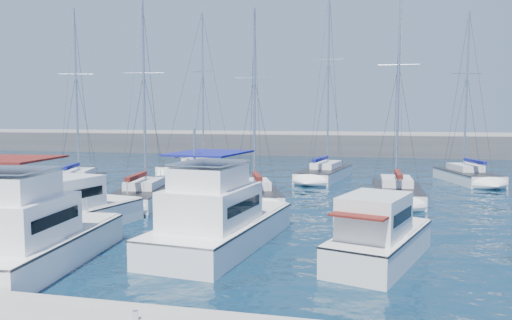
% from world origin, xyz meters
% --- Properties ---
extents(ground, '(220.00, 220.00, 0.00)m').
position_xyz_m(ground, '(0.00, 0.00, 0.00)').
color(ground, black).
rests_on(ground, ground).
extents(breakwater, '(160.00, 6.00, 4.45)m').
position_xyz_m(breakwater, '(0.00, 52.00, 1.05)').
color(breakwater, '#424244').
rests_on(breakwater, ground).
extents(dock_cleat_centre, '(0.16, 0.16, 0.25)m').
position_xyz_m(dock_cleat_centre, '(0.00, -11.00, 0.72)').
color(dock_cleat_centre, silver).
rests_on(dock_cleat_centre, dock).
extents(motor_yacht_port_outer, '(4.04, 7.52, 3.20)m').
position_xyz_m(motor_yacht_port_outer, '(-8.75, -0.28, 0.94)').
color(motor_yacht_port_outer, white).
rests_on(motor_yacht_port_outer, ground).
extents(motor_yacht_port_inner, '(4.87, 8.96, 4.69)m').
position_xyz_m(motor_yacht_port_inner, '(-7.05, -6.13, 1.13)').
color(motor_yacht_port_inner, white).
rests_on(motor_yacht_port_inner, ground).
extents(motor_yacht_stbd_inner, '(4.69, 10.03, 4.69)m').
position_xyz_m(motor_yacht_stbd_inner, '(-0.73, -1.61, 1.13)').
color(motor_yacht_stbd_inner, white).
rests_on(motor_yacht_stbd_inner, ground).
extents(motor_yacht_stbd_outer, '(4.47, 7.18, 3.20)m').
position_xyz_m(motor_yacht_stbd_outer, '(6.11, -2.41, 0.94)').
color(motor_yacht_stbd_outer, silver).
rests_on(motor_yacht_stbd_outer, ground).
extents(sailboat_mid_a, '(5.00, 7.80, 14.51)m').
position_xyz_m(sailboat_mid_a, '(-16.97, 12.56, 0.53)').
color(sailboat_mid_a, white).
rests_on(sailboat_mid_a, ground).
extents(sailboat_mid_b, '(4.19, 7.97, 13.76)m').
position_xyz_m(sailboat_mid_b, '(-8.99, 7.85, 0.52)').
color(sailboat_mid_b, silver).
rests_on(sailboat_mid_b, ground).
extents(sailboat_mid_c, '(4.98, 7.27, 13.17)m').
position_xyz_m(sailboat_mid_c, '(-1.68, 9.45, 0.52)').
color(sailboat_mid_c, white).
rests_on(sailboat_mid_c, ground).
extents(sailboat_mid_d, '(3.33, 8.04, 14.88)m').
position_xyz_m(sailboat_mid_d, '(7.47, 13.05, 0.52)').
color(sailboat_mid_d, silver).
rests_on(sailboat_mid_d, ground).
extents(sailboat_back_a, '(5.90, 9.72, 16.56)m').
position_xyz_m(sailboat_back_a, '(-11.50, 25.62, 0.53)').
color(sailboat_back_a, white).
rests_on(sailboat_back_a, ground).
extents(sailboat_back_b, '(4.67, 9.82, 17.62)m').
position_xyz_m(sailboat_back_b, '(1.55, 23.59, 0.54)').
color(sailboat_back_b, white).
rests_on(sailboat_back_b, ground).
extents(sailboat_back_c, '(5.03, 8.28, 15.18)m').
position_xyz_m(sailboat_back_c, '(13.92, 24.10, 0.53)').
color(sailboat_back_c, silver).
rests_on(sailboat_back_c, ground).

